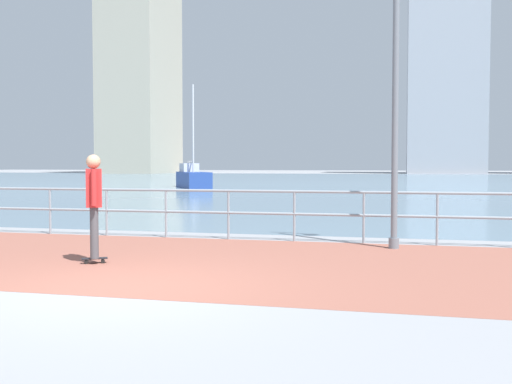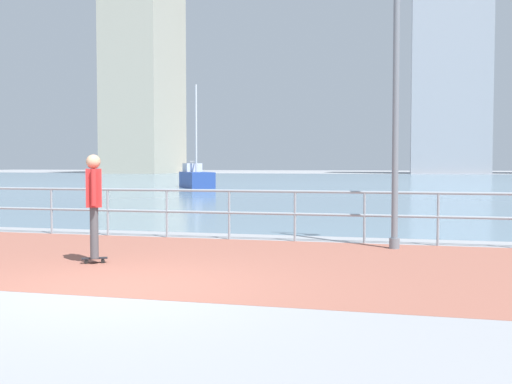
{
  "view_description": "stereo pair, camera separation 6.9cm",
  "coord_description": "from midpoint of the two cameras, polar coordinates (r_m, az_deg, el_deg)",
  "views": [
    {
      "loc": [
        3.5,
        -6.92,
        1.58
      ],
      "look_at": [
        1.09,
        3.06,
        1.1
      ],
      "focal_mm": 42.02,
      "sensor_mm": 36.0,
      "label": 1
    },
    {
      "loc": [
        3.57,
        -6.9,
        1.58
      ],
      "look_at": [
        1.09,
        3.06,
        1.1
      ],
      "focal_mm": 42.02,
      "sensor_mm": 36.0,
      "label": 2
    }
  ],
  "objects": [
    {
      "name": "tower_brick",
      "position": [
        109.94,
        17.94,
        10.07
      ],
      "size": [
        12.64,
        13.55,
        33.69
      ],
      "color": "#A3A8B2",
      "rests_on": "ground"
    },
    {
      "name": "waterfront_railing",
      "position": [
        12.55,
        -2.41,
        -1.23
      ],
      "size": [
        25.25,
        0.06,
        1.05
      ],
      "color": "#8C99A3",
      "rests_on": "ground"
    },
    {
      "name": "lamppost",
      "position": [
        11.53,
        14.15,
        10.13
      ],
      "size": [
        0.82,
        0.36,
        5.59
      ],
      "color": "slate",
      "rests_on": "ground"
    },
    {
      "name": "harbor_water",
      "position": [
        57.15,
        10.42,
        1.03
      ],
      "size": [
        180.0,
        88.0,
        0.0
      ],
      "primitive_type": "cube",
      "color": "slate",
      "rests_on": "ground"
    },
    {
      "name": "brick_paving",
      "position": [
        9.99,
        -6.98,
        -6.43
      ],
      "size": [
        28.0,
        5.61,
        0.01
      ],
      "primitive_type": "cube",
      "color": "#935647",
      "rests_on": "ground"
    },
    {
      "name": "ground",
      "position": [
        47.07,
        9.66,
        0.69
      ],
      "size": [
        220.0,
        220.0,
        0.0
      ],
      "primitive_type": "plane",
      "color": "gray"
    },
    {
      "name": "tower_steel",
      "position": [
        110.23,
        -10.61,
        12.53
      ],
      "size": [
        10.21,
        14.98,
        42.83
      ],
      "color": "#B2AD99",
      "rests_on": "ground"
    },
    {
      "name": "skateboarder",
      "position": [
        9.82,
        -14.99,
        -0.56
      ],
      "size": [
        0.4,
        0.52,
        1.73
      ],
      "color": "black",
      "rests_on": "ground"
    },
    {
      "name": "sailboat_red",
      "position": [
        40.91,
        -5.7,
        1.36
      ],
      "size": [
        3.85,
        5.03,
        6.95
      ],
      "color": "#284799",
      "rests_on": "ground"
    }
  ]
}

